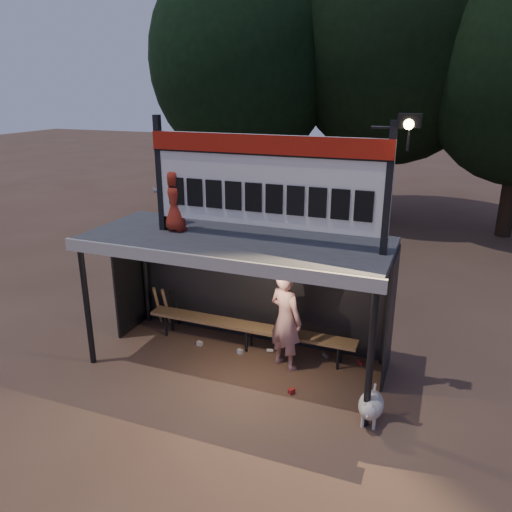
{
  "coord_description": "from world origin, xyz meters",
  "views": [
    {
      "loc": [
        3.11,
        -7.12,
        4.65
      ],
      "look_at": [
        0.2,
        0.4,
        1.9
      ],
      "focal_mm": 35.0,
      "sensor_mm": 36.0,
      "label": 1
    }
  ],
  "objects": [
    {
      "name": "scoreboard_assembly",
      "position": [
        0.56,
        -0.01,
        3.32
      ],
      "size": [
        4.1,
        0.27,
        1.99
      ],
      "color": "black",
      "rests_on": "dugout_shelter"
    },
    {
      "name": "ground",
      "position": [
        0.0,
        0.0,
        0.0
      ],
      "size": [
        80.0,
        80.0,
        0.0
      ],
      "primitive_type": "plane",
      "color": "#503628",
      "rests_on": "ground"
    },
    {
      "name": "tree_mid",
      "position": [
        1.0,
        11.5,
        6.17
      ],
      "size": [
        7.22,
        7.22,
        10.36
      ],
      "color": "#321F16",
      "rests_on": "ground"
    },
    {
      "name": "dugout_shelter",
      "position": [
        0.0,
        0.24,
        1.85
      ],
      "size": [
        5.1,
        2.08,
        2.32
      ],
      "color": "#39393B",
      "rests_on": "ground"
    },
    {
      "name": "dog",
      "position": [
        2.45,
        -0.82,
        0.28
      ],
      "size": [
        0.36,
        0.81,
        0.49
      ],
      "color": "beige",
      "rests_on": "ground"
    },
    {
      "name": "child_a",
      "position": [
        -1.48,
        0.38,
        2.88
      ],
      "size": [
        0.62,
        0.53,
        1.11
      ],
      "primitive_type": "imported",
      "rotation": [
        0.0,
        0.0,
        3.36
      ],
      "color": "slate",
      "rests_on": "dugout_shelter"
    },
    {
      "name": "tree_left",
      "position": [
        -4.0,
        10.0,
        5.51
      ],
      "size": [
        6.46,
        6.46,
        9.27
      ],
      "color": "#302215",
      "rests_on": "ground"
    },
    {
      "name": "litter",
      "position": [
        0.65,
        0.34,
        0.04
      ],
      "size": [
        3.06,
        1.42,
        0.08
      ],
      "color": "#AA1E1D",
      "rests_on": "ground"
    },
    {
      "name": "child_b",
      "position": [
        -1.1,
        0.02,
        2.83
      ],
      "size": [
        0.57,
        0.45,
        1.03
      ],
      "primitive_type": "imported",
      "rotation": [
        0.0,
        0.0,
        2.86
      ],
      "color": "#A12818",
      "rests_on": "dugout_shelter"
    },
    {
      "name": "bench",
      "position": [
        0.0,
        0.55,
        0.43
      ],
      "size": [
        4.0,
        0.35,
        0.48
      ],
      "color": "olive",
      "rests_on": "ground"
    },
    {
      "name": "player",
      "position": [
        0.82,
        0.21,
        0.9
      ],
      "size": [
        0.77,
        0.67,
        1.8
      ],
      "primitive_type": "imported",
      "rotation": [
        0.0,
        0.0,
        2.71
      ],
      "color": "silver",
      "rests_on": "ground"
    },
    {
      "name": "bats",
      "position": [
        -1.91,
        0.82,
        0.43
      ],
      "size": [
        0.47,
        0.32,
        0.84
      ],
      "color": "#A07A4A",
      "rests_on": "ground"
    }
  ]
}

